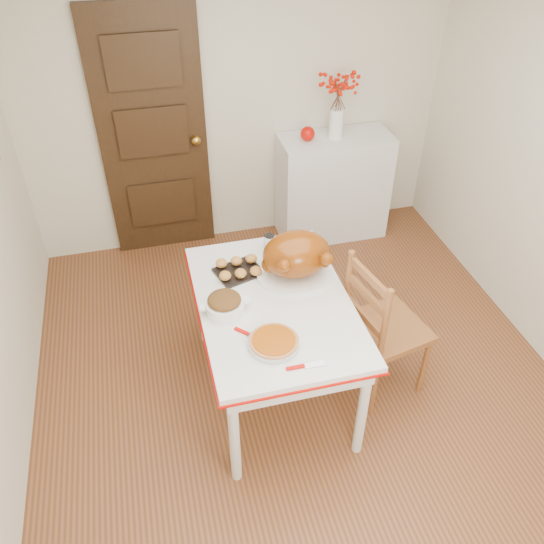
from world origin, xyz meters
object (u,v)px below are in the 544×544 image
object	(u,v)px
kitchen_table	(274,348)
turkey_platter	(296,257)
sideboard	(333,187)
pumpkin_pie	(274,342)
chair_oak	(387,325)

from	to	relation	value
kitchen_table	turkey_platter	distance (m)	0.61
sideboard	kitchen_table	bearing A→B (deg)	-119.93
kitchen_table	pumpkin_pie	distance (m)	0.56
kitchen_table	turkey_platter	size ratio (longest dim) A/B	2.71
sideboard	pumpkin_pie	distance (m)	2.34
chair_oak	turkey_platter	bearing A→B (deg)	49.03
chair_oak	turkey_platter	size ratio (longest dim) A/B	2.12
sideboard	pumpkin_pie	xyz separation A→B (m)	(-1.07, -2.05, 0.34)
turkey_platter	pumpkin_pie	size ratio (longest dim) A/B	1.74
chair_oak	pumpkin_pie	xyz separation A→B (m)	(-0.81, -0.25, 0.31)
kitchen_table	chair_oak	bearing A→B (deg)	-8.14
pumpkin_pie	kitchen_table	bearing A→B (deg)	75.36
chair_oak	kitchen_table	bearing A→B (deg)	70.13
sideboard	turkey_platter	bearing A→B (deg)	-117.64
sideboard	pumpkin_pie	size ratio (longest dim) A/B	3.41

